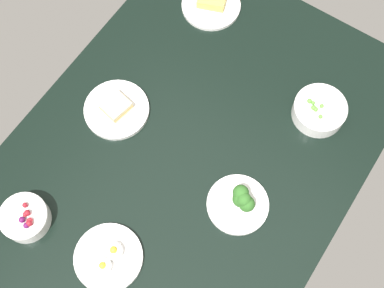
{
  "coord_description": "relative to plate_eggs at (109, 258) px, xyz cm",
  "views": [
    {
      "loc": [
        47.86,
        31.93,
        146.88
      ],
      "look_at": [
        0.0,
        0.0,
        6.0
      ],
      "focal_mm": 49.17,
      "sensor_mm": 36.0,
      "label": 1
    }
  ],
  "objects": [
    {
      "name": "dining_table",
      "position": [
        -39.5,
        0.54,
        -3.27
      ],
      "size": [
        127.27,
        94.19,
        4.0
      ],
      "primitive_type": "cube",
      "color": "black",
      "rests_on": "ground"
    },
    {
      "name": "plate_eggs",
      "position": [
        0.0,
        0.0,
        0.0
      ],
      "size": [
        18.62,
        18.62,
        5.13
      ],
      "color": "white",
      "rests_on": "dining_table"
    },
    {
      "name": "plate_broccoli",
      "position": [
        -32.22,
        21.31,
        1.38
      ],
      "size": [
        17.44,
        17.44,
        7.94
      ],
      "color": "white",
      "rests_on": "dining_table"
    },
    {
      "name": "plate_sandwich",
      "position": [
        -36.64,
        -24.8,
        0.05
      ],
      "size": [
        19.61,
        19.61,
        4.7
      ],
      "color": "white",
      "rests_on": "dining_table"
    },
    {
      "name": "bowl_peas",
      "position": [
        -69.05,
        26.11,
        1.67
      ],
      "size": [
        15.82,
        15.82,
        6.64
      ],
      "color": "white",
      "rests_on": "dining_table"
    },
    {
      "name": "plate_cheese",
      "position": [
        -84.34,
        -21.84,
        -0.12
      ],
      "size": [
        19.31,
        19.31,
        4.32
      ],
      "color": "white",
      "rests_on": "dining_table"
    },
    {
      "name": "bowl_berries",
      "position": [
        4.14,
        -25.0,
        1.78
      ],
      "size": [
        13.36,
        13.36,
        7.03
      ],
      "color": "white",
      "rests_on": "dining_table"
    }
  ]
}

